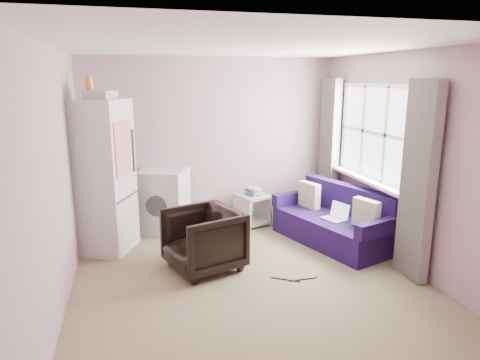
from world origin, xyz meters
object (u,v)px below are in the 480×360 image
object	(u,v)px
fridge	(101,176)
sofa	(335,222)
armchair	(203,237)
side_table	(253,207)
washing_machine	(164,199)

from	to	relation	value
fridge	sofa	xyz separation A→B (m)	(3.02, -0.51, -0.71)
armchair	side_table	distance (m)	1.68
fridge	washing_machine	bearing A→B (deg)	57.90
fridge	sofa	size ratio (longest dim) A/B	1.19
fridge	sofa	distance (m)	3.15
washing_machine	sofa	size ratio (longest dim) A/B	0.49
fridge	washing_machine	size ratio (longest dim) A/B	2.42
side_table	sofa	size ratio (longest dim) A/B	0.31
armchair	washing_machine	bearing A→B (deg)	174.29
armchair	side_table	xyz separation A→B (m)	(0.99, 1.35, -0.12)
sofa	washing_machine	bearing A→B (deg)	135.99
armchair	sofa	distance (m)	1.93
side_table	sofa	world-z (taller)	sofa
armchair	sofa	xyz separation A→B (m)	(1.88, 0.40, -0.12)
side_table	fridge	bearing A→B (deg)	-168.31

